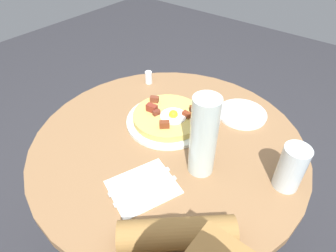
{
  "coord_description": "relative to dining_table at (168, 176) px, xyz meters",
  "views": [
    {
      "loc": [
        -0.52,
        -0.41,
        1.36
      ],
      "look_at": [
        0.04,
        0.03,
        0.76
      ],
      "focal_mm": 30.59,
      "sensor_mm": 36.0,
      "label": 1
    }
  ],
  "objects": [
    {
      "name": "water_glass",
      "position": [
        0.06,
        -0.35,
        0.24
      ],
      "size": [
        0.07,
        0.07,
        0.13
      ],
      "primitive_type": "cylinder",
      "color": "silver",
      "rests_on": "dining_table"
    },
    {
      "name": "dining_table",
      "position": [
        0.0,
        0.0,
        0.0
      ],
      "size": [
        0.86,
        0.86,
        0.74
      ],
      "color": "olive",
      "rests_on": "ground_plane"
    },
    {
      "name": "water_bottle",
      "position": [
        -0.04,
        -0.14,
        0.3
      ],
      "size": [
        0.07,
        0.07,
        0.24
      ],
      "primitive_type": "cylinder",
      "color": "silver",
      "rests_on": "dining_table"
    },
    {
      "name": "bread_plate",
      "position": [
        0.26,
        -0.12,
        0.18
      ],
      "size": [
        0.17,
        0.17,
        0.01
      ],
      "primitive_type": "cylinder",
      "color": "white",
      "rests_on": "dining_table"
    },
    {
      "name": "ground_plane",
      "position": [
        0.0,
        0.0,
        -0.57
      ],
      "size": [
        6.0,
        6.0,
        0.0
      ],
      "primitive_type": "plane",
      "color": "#2D2D33"
    },
    {
      "name": "knife",
      "position": [
        -0.19,
        -0.08,
        0.18
      ],
      "size": [
        0.17,
        0.08,
        0.0
      ],
      "primitive_type": "cube",
      "rotation": [
        0.0,
        0.0,
        2.77
      ],
      "color": "silver",
      "rests_on": "napkin"
    },
    {
      "name": "napkin",
      "position": [
        -0.19,
        -0.06,
        0.18
      ],
      "size": [
        0.21,
        0.19,
        0.0
      ],
      "primitive_type": "cube",
      "rotation": [
        0.0,
        0.0,
        2.77
      ],
      "color": "white",
      "rests_on": "dining_table"
    },
    {
      "name": "salt_shaker",
      "position": [
        0.22,
        0.27,
        0.2
      ],
      "size": [
        0.03,
        0.03,
        0.05
      ],
      "primitive_type": "cylinder",
      "color": "white",
      "rests_on": "dining_table"
    },
    {
      "name": "pizza_plate",
      "position": [
        0.07,
        0.06,
        0.18
      ],
      "size": [
        0.28,
        0.28,
        0.01
      ],
      "primitive_type": "cylinder",
      "color": "silver",
      "rests_on": "dining_table"
    },
    {
      "name": "fork",
      "position": [
        -0.18,
        -0.05,
        0.18
      ],
      "size": [
        0.17,
        0.08,
        0.0
      ],
      "primitive_type": "cube",
      "rotation": [
        0.0,
        0.0,
        2.77
      ],
      "color": "silver",
      "rests_on": "napkin"
    },
    {
      "name": "breakfast_pizza",
      "position": [
        0.07,
        0.06,
        0.2
      ],
      "size": [
        0.23,
        0.23,
        0.05
      ],
      "color": "#CFB659",
      "rests_on": "pizza_plate"
    }
  ]
}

